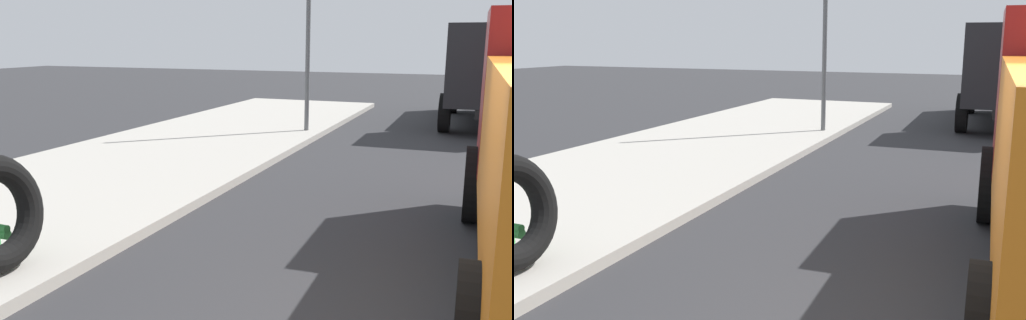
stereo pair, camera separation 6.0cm
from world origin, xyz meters
TOP-DOWN VIEW (x-y plane):
  - dump_truck_gray at (14.83, -0.20)m, footprint 7.03×2.87m
  - street_light_pole at (10.65, 4.46)m, footprint 0.12×0.12m

SIDE VIEW (x-z plane):
  - dump_truck_gray at x=14.83m, z-range 0.11..3.11m
  - street_light_pole at x=10.65m, z-range 0.15..6.05m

